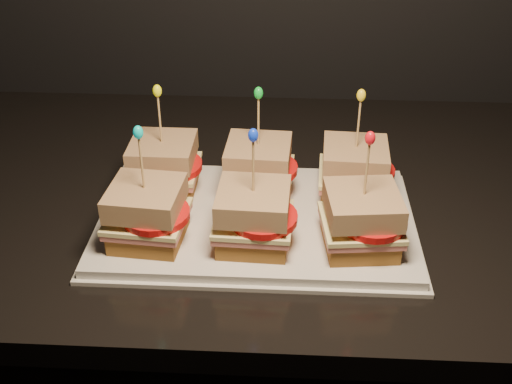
{
  "coord_description": "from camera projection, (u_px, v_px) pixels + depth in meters",
  "views": [
    {
      "loc": [
        0.71,
        0.86,
        1.4
      ],
      "look_at": [
        0.67,
        1.57,
        0.95
      ],
      "focal_mm": 45.0,
      "sensor_mm": 36.0,
      "label": 1
    }
  ],
  "objects": [
    {
      "name": "sandwich_2_bread_top",
      "position": [
        355.0,
        156.0,
        0.87
      ],
      "size": [
        0.09,
        0.09,
        0.03
      ],
      "primitive_type": "cube",
      "rotation": [
        0.0,
        0.0,
        -0.05
      ],
      "color": "#71350E",
      "rests_on": "sandwich_2_tomato"
    },
    {
      "name": "sandwich_1_pick",
      "position": [
        258.0,
        124.0,
        0.85
      ],
      "size": [
        0.0,
        0.0,
        0.09
      ],
      "primitive_type": "cylinder",
      "color": "tan",
      "rests_on": "sandwich_1_bread_top"
    },
    {
      "name": "sandwich_0_cheese",
      "position": [
        164.0,
        168.0,
        0.9
      ],
      "size": [
        0.1,
        0.09,
        0.01
      ],
      "primitive_type": "cube",
      "rotation": [
        0.0,
        0.0,
        -0.01
      ],
      "color": "#FAF19C",
      "rests_on": "sandwich_0_ham"
    },
    {
      "name": "sandwich_0_pick",
      "position": [
        160.0,
        122.0,
        0.86
      ],
      "size": [
        0.0,
        0.0,
        0.09
      ],
      "primitive_type": "cylinder",
      "color": "tan",
      "rests_on": "sandwich_0_bread_top"
    },
    {
      "name": "sandwich_5_bread_bot",
      "position": [
        359.0,
        238.0,
        0.8
      ],
      "size": [
        0.09,
        0.09,
        0.02
      ],
      "primitive_type": "cube",
      "rotation": [
        0.0,
        0.0,
        0.1
      ],
      "color": "brown",
      "rests_on": "platter"
    },
    {
      "name": "sandwich_5_pick",
      "position": [
        366.0,
        172.0,
        0.75
      ],
      "size": [
        0.0,
        0.0,
        0.09
      ],
      "primitive_type": "cylinder",
      "color": "tan",
      "rests_on": "sandwich_5_bread_top"
    },
    {
      "name": "sandwich_4_cheese",
      "position": [
        253.0,
        219.0,
        0.79
      ],
      "size": [
        0.1,
        0.1,
        0.01
      ],
      "primitive_type": "cube",
      "rotation": [
        0.0,
        0.0,
        -0.04
      ],
      "color": "#FAF19C",
      "rests_on": "sandwich_4_ham"
    },
    {
      "name": "sandwich_0_frill",
      "position": [
        157.0,
        91.0,
        0.84
      ],
      "size": [
        0.01,
        0.01,
        0.02
      ],
      "primitive_type": "ellipsoid",
      "color": "#EFF20C",
      "rests_on": "sandwich_0_pick"
    },
    {
      "name": "sandwich_2_frill",
      "position": [
        361.0,
        95.0,
        0.82
      ],
      "size": [
        0.01,
        0.01,
        0.02
      ],
      "primitive_type": "ellipsoid",
      "color": "yellow",
      "rests_on": "sandwich_2_pick"
    },
    {
      "name": "sandwich_4_bread_bot",
      "position": [
        253.0,
        234.0,
        0.8
      ],
      "size": [
        0.09,
        0.09,
        0.02
      ],
      "primitive_type": "cube",
      "rotation": [
        0.0,
        0.0,
        -0.04
      ],
      "color": "brown",
      "rests_on": "platter"
    },
    {
      "name": "sandwich_5_bread_top",
      "position": [
        363.0,
        204.0,
        0.77
      ],
      "size": [
        0.1,
        0.1,
        0.03
      ],
      "primitive_type": "cube",
      "rotation": [
        0.0,
        0.0,
        0.1
      ],
      "color": "#71350E",
      "rests_on": "sandwich_5_tomato"
    },
    {
      "name": "sandwich_1_bread_top",
      "position": [
        258.0,
        154.0,
        0.88
      ],
      "size": [
        0.09,
        0.09,
        0.03
      ],
      "primitive_type": "cube",
      "rotation": [
        0.0,
        0.0,
        -0.05
      ],
      "color": "#71350E",
      "rests_on": "sandwich_1_tomato"
    },
    {
      "name": "sandwich_3_frill",
      "position": [
        138.0,
        132.0,
        0.73
      ],
      "size": [
        0.01,
        0.01,
        0.02
      ],
      "primitive_type": "ellipsoid",
      "color": "#06C3BE",
      "rests_on": "sandwich_3_pick"
    },
    {
      "name": "sandwich_2_bread_bot",
      "position": [
        352.0,
        187.0,
        0.9
      ],
      "size": [
        0.09,
        0.09,
        0.02
      ],
      "primitive_type": "cube",
      "rotation": [
        0.0,
        0.0,
        -0.05
      ],
      "color": "brown",
      "rests_on": "platter"
    },
    {
      "name": "sandwich_2_tomato",
      "position": [
        363.0,
        171.0,
        0.88
      ],
      "size": [
        0.09,
        0.09,
        0.01
      ],
      "primitive_type": "cylinder",
      "color": "red",
      "rests_on": "sandwich_2_cheese"
    },
    {
      "name": "sandwich_5_tomato",
      "position": [
        372.0,
        221.0,
        0.78
      ],
      "size": [
        0.09,
        0.09,
        0.01
      ],
      "primitive_type": "cylinder",
      "color": "red",
      "rests_on": "sandwich_5_cheese"
    },
    {
      "name": "sandwich_4_ham",
      "position": [
        253.0,
        224.0,
        0.8
      ],
      "size": [
        0.1,
        0.09,
        0.01
      ],
      "primitive_type": "cube",
      "rotation": [
        0.0,
        0.0,
        -0.04
      ],
      "color": "#C66256",
      "rests_on": "sandwich_4_bread_bot"
    },
    {
      "name": "sandwich_3_ham",
      "position": [
        148.0,
        221.0,
        0.8
      ],
      "size": [
        0.1,
        0.1,
        0.01
      ],
      "primitive_type": "cube",
      "rotation": [
        0.0,
        0.0,
        -0.09
      ],
      "color": "#C66256",
      "rests_on": "sandwich_3_bread_bot"
    },
    {
      "name": "sandwich_5_ham",
      "position": [
        361.0,
        227.0,
        0.79
      ],
      "size": [
        0.1,
        0.1,
        0.01
      ],
      "primitive_type": "cube",
      "rotation": [
        0.0,
        0.0,
        0.1
      ],
      "color": "#C66256",
      "rests_on": "sandwich_5_bread_bot"
    },
    {
      "name": "sandwich_3_pick",
      "position": [
        142.0,
        166.0,
        0.76
      ],
      "size": [
        0.0,
        0.0,
        0.09
      ],
      "primitive_type": "cylinder",
      "color": "tan",
      "rests_on": "sandwich_3_bread_top"
    },
    {
      "name": "sandwich_0_bread_bot",
      "position": [
        165.0,
        182.0,
        0.91
      ],
      "size": [
        0.09,
        0.09,
        0.02
      ],
      "primitive_type": "cube",
      "rotation": [
        0.0,
        0.0,
        -0.01
      ],
      "color": "brown",
      "rests_on": "platter"
    },
    {
      "name": "sandwich_3_cheese",
      "position": [
        147.0,
        216.0,
        0.8
      ],
      "size": [
        0.1,
        0.1,
        0.01
      ],
      "primitive_type": "cube",
      "rotation": [
        0.0,
        0.0,
        -0.09
      ],
      "color": "#FAF19C",
      "rests_on": "sandwich_3_ham"
    },
    {
      "name": "sandwich_1_tomato",
      "position": [
        267.0,
        168.0,
        0.88
      ],
      "size": [
        0.09,
        0.09,
        0.01
      ],
      "primitive_type": "cylinder",
      "color": "red",
      "rests_on": "sandwich_1_cheese"
    },
    {
      "name": "granite_slab",
      "position": [
        244.0,
        196.0,
        0.97
      ],
      "size": [
        2.33,
        0.67,
        0.04
      ],
      "primitive_type": "cube",
      "color": "black",
      "rests_on": "cabinet"
    },
    {
      "name": "platter_rim",
      "position": [
        256.0,
        224.0,
        0.87
      ],
      "size": [
        0.43,
        0.27,
        0.01
      ],
      "primitive_type": "cube",
      "color": "silver",
      "rests_on": "granite_slab"
    },
    {
      "name": "sandwich_0_bread_top",
      "position": [
        163.0,
        151.0,
        0.88
      ],
      "size": [
        0.09,
        0.09,
        0.03
      ],
      "primitive_type": "cube",
      "rotation": [
        0.0,
        0.0,
        -0.01
      ],
      "color": "#71350E",
      "rests_on": "sandwich_0_tomato"
    },
    {
      "name": "sandwich_2_ham",
      "position": [
        353.0,
        178.0,
        0.89
      ],
      "size": [
        0.1,
        0.1,
        0.01
      ],
      "primitive_type": "cube",
      "rotation": [
        0.0,
        0.0,
        -0.05
      ],
      "color": "#C66256",
      "rests_on": "sandwich_2_bread_bot"
    },
    {
      "name": "sandwich_2_pick",
      "position": [
        358.0,
        127.0,
        0.85
      ],
      "size": [
        0.0,
        0.0,
        0.09
      ],
      "primitive_type": "cylinder",
      "color": "tan",
      "rests_on": "sandwich_2_bread_top"
    },
    {
      "name": "sandwich_1_ham",
      "position": [
        258.0,
        175.0,
        0.9
      ],
      "size": [
        0.1,
        0.1,
        0.01
      ],
      "primitive_type": "cube",
      "rotation": [
        0.0,
        0.0,
        -0.05
      ],
      "color": "#C66256",
      "rests_on": "sandwich_1_bread_bot"
    },
    {
      "name": "sandwich_3_bread_bot",
      "position": [
        149.0,
        231.0,
        0.81
      ],
      "size": [
        0.09,
        0.09,
        0.02
      ],
      "primitive_type": "cube",
      "rotation": [
        0.0,
        0.0,
        -0.09
      ],
      "color": "brown",
      "rests_on": "platter"
    },
    {
      "name": "sandwich_5_frill",
      "position": [
        370.0,
        138.0,
        0.72
      ],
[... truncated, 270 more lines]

